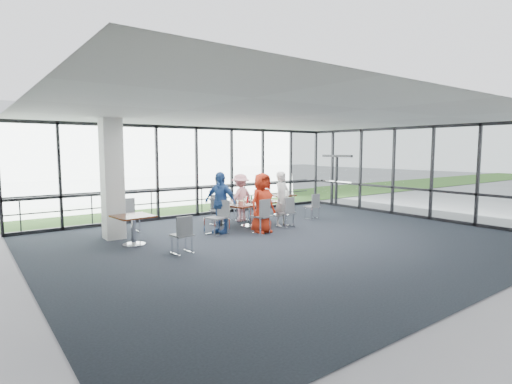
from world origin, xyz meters
TOP-DOWN VIEW (x-y plane):
  - floor at (0.00, 0.00)m, footprint 12.00×10.00m
  - ceiling at (0.00, 0.00)m, footprint 12.00×10.00m
  - wall_left at (-6.00, 0.00)m, footprint 0.10×10.00m
  - wall_front at (0.00, -5.00)m, footprint 12.00×0.10m
  - curtain_wall_back at (0.00, 5.00)m, footprint 12.00×0.10m
  - curtain_wall_right at (6.00, 0.00)m, footprint 0.10×10.00m
  - exit_door at (6.00, 3.75)m, footprint 0.12×1.60m
  - structural_column at (-3.60, 3.00)m, footprint 0.50×0.50m
  - apron at (0.00, 10.00)m, footprint 80.00×70.00m
  - grass_strip at (0.00, 8.00)m, footprint 80.00×5.00m
  - hangar_main at (4.00, 32.00)m, footprint 24.00×10.00m
  - guard_rail at (0.00, 5.60)m, footprint 12.00×0.06m
  - main_table at (0.35, 2.20)m, footprint 2.20×1.55m
  - side_table_left at (-3.45, 1.93)m, footprint 0.97×0.97m
  - side_table_right at (2.52, 3.27)m, footprint 0.84×0.84m
  - diner_near_left at (0.04, 1.20)m, footprint 0.89×0.63m
  - diner_near_right at (1.14, 1.60)m, footprint 0.72×0.60m
  - diner_far_left at (-0.32, 2.96)m, footprint 0.87×0.66m
  - diner_far_right at (0.62, 3.14)m, footprint 1.10×0.72m
  - diner_end at (-0.92, 1.91)m, footprint 0.93×1.17m
  - chair_main_nl at (0.01, 1.16)m, footprint 0.58×0.58m
  - chair_main_nr at (1.15, 1.45)m, footprint 0.50×0.50m
  - chair_main_fl at (-0.32, 2.99)m, footprint 0.50×0.50m
  - chair_main_fr at (0.67, 3.31)m, footprint 0.55×0.55m
  - chair_main_end at (-1.15, 1.76)m, footprint 0.57×0.57m
  - chair_spare_la at (-2.86, 0.45)m, footprint 0.46×0.46m
  - chair_spare_lb at (-3.00, 3.47)m, footprint 0.47×0.47m
  - chair_spare_r at (2.82, 1.98)m, footprint 0.46×0.46m
  - plate_nl at (-0.06, 1.70)m, footprint 0.26×0.26m
  - plate_nr at (1.01, 1.95)m, footprint 0.28×0.28m
  - plate_fl at (-0.22, 2.47)m, footprint 0.27×0.27m
  - plate_fr at (0.73, 2.61)m, footprint 0.28×0.28m
  - plate_end at (-0.41, 1.98)m, footprint 0.26×0.26m
  - tumbler_a at (0.18, 1.92)m, footprint 0.06×0.06m
  - tumbler_b at (0.65, 2.04)m, footprint 0.07×0.07m
  - tumbler_c at (0.35, 2.52)m, footprint 0.07×0.07m
  - tumbler_d at (-0.33, 1.93)m, footprint 0.07×0.07m
  - menu_a at (0.37, 1.71)m, footprint 0.37×0.33m
  - menu_b at (1.25, 2.13)m, footprint 0.33×0.26m
  - menu_c at (0.42, 2.69)m, footprint 0.32×0.37m
  - condiment_caddy at (0.39, 2.23)m, footprint 0.10×0.07m
  - ketchup_bottle at (0.29, 2.27)m, footprint 0.06×0.06m
  - green_bottle at (0.47, 2.30)m, footprint 0.05×0.05m

SIDE VIEW (x-z plane):
  - apron at x=0.00m, z-range -0.03..-0.01m
  - floor at x=0.00m, z-range -0.02..0.00m
  - grass_strip at x=0.00m, z-range 0.01..0.01m
  - chair_spare_r at x=2.82m, z-range 0.00..0.86m
  - chair_main_fr at x=0.67m, z-range 0.00..0.87m
  - chair_spare_la at x=-2.86m, z-range 0.00..0.87m
  - chair_main_nr at x=1.15m, z-range 0.00..0.91m
  - chair_main_fl at x=-0.32m, z-range 0.00..0.92m
  - chair_main_end at x=-1.15m, z-range 0.00..0.95m
  - chair_spare_lb at x=-3.00m, z-range 0.00..0.95m
  - chair_main_nl at x=0.01m, z-range 0.00..0.97m
  - guard_rail at x=0.00m, z-range 0.47..0.53m
  - side_table_right at x=2.52m, z-range 0.25..1.00m
  - main_table at x=0.35m, z-range 0.26..1.01m
  - side_table_left at x=-3.45m, z-range 0.26..1.01m
  - menu_a at x=0.37m, z-range 0.75..0.75m
  - menu_b at x=1.25m, z-range 0.75..0.75m
  - menu_c at x=0.42m, z-range 0.75..0.75m
  - plate_nl at x=-0.06m, z-range 0.75..0.76m
  - plate_nr at x=1.01m, z-range 0.75..0.76m
  - plate_fl at x=-0.22m, z-range 0.75..0.76m
  - plate_fr at x=0.73m, z-range 0.75..0.76m
  - plate_end at x=-0.41m, z-range 0.75..0.76m
  - condiment_caddy at x=0.39m, z-range 0.75..0.79m
  - diner_far_right at x=0.62m, z-range 0.00..1.58m
  - diner_far_left at x=-0.32m, z-range 0.00..1.58m
  - tumbler_a at x=0.18m, z-range 0.75..0.88m
  - tumbler_b at x=0.65m, z-range 0.75..0.88m
  - tumbler_c at x=0.35m, z-range 0.75..0.88m
  - tumbler_d at x=-0.33m, z-range 0.75..0.89m
  - ketchup_bottle at x=0.29m, z-range 0.75..0.93m
  - green_bottle at x=0.47m, z-range 0.75..0.95m
  - diner_near_right at x=1.14m, z-range 0.00..1.71m
  - diner_near_left at x=0.04m, z-range 0.00..1.72m
  - diner_end at x=-0.92m, z-range 0.00..1.76m
  - exit_door at x=6.00m, z-range 0.00..2.10m
  - wall_left at x=-6.00m, z-range 0.00..3.20m
  - wall_front at x=0.00m, z-range 0.00..3.20m
  - curtain_wall_back at x=0.00m, z-range 0.00..3.20m
  - curtain_wall_right at x=6.00m, z-range 0.00..3.20m
  - structural_column at x=-3.60m, z-range 0.00..3.20m
  - hangar_main at x=4.00m, z-range 0.00..6.00m
  - ceiling at x=0.00m, z-range 3.18..3.22m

